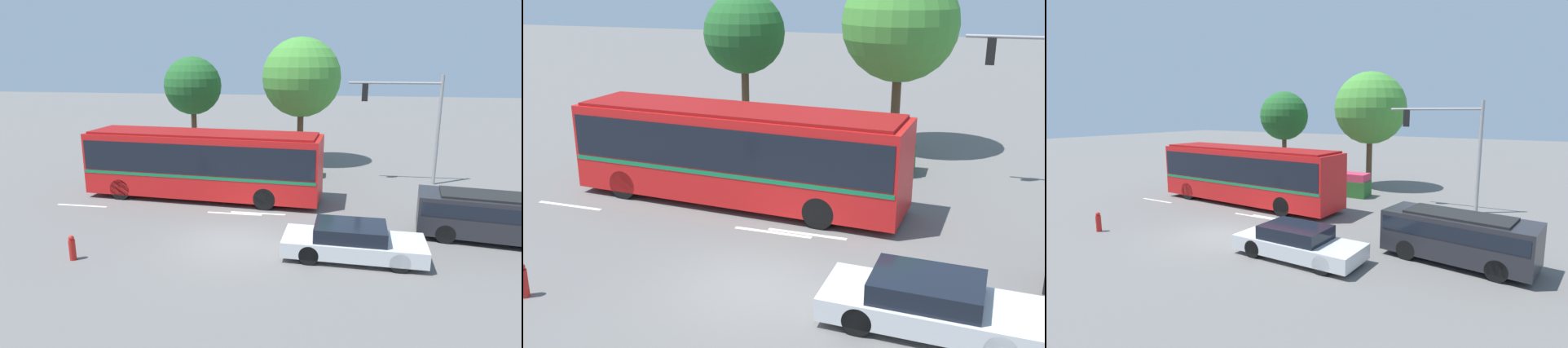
{
  "view_description": "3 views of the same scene",
  "coord_description": "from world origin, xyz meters",
  "views": [
    {
      "loc": [
        3.56,
        -14.94,
        6.52
      ],
      "look_at": [
        0.53,
        3.56,
        1.75
      ],
      "focal_mm": 31.2,
      "sensor_mm": 36.0,
      "label": 1
    },
    {
      "loc": [
        4.92,
        -12.21,
        7.18
      ],
      "look_at": [
        -0.13,
        2.97,
        1.96
      ],
      "focal_mm": 41.38,
      "sensor_mm": 36.0,
      "label": 2
    },
    {
      "loc": [
        11.48,
        -12.06,
        5.2
      ],
      "look_at": [
        1.68,
        4.68,
        2.14
      ],
      "focal_mm": 27.4,
      "sensor_mm": 36.0,
      "label": 3
    }
  ],
  "objects": [
    {
      "name": "lane_stripe_far",
      "position": [
        0.42,
        3.45,
        0.01
      ],
      "size": [
        2.4,
        0.16,
        0.01
      ],
      "primitive_type": "cube",
      "color": "silver",
      "rests_on": "ground"
    },
    {
      "name": "street_tree_centre",
      "position": [
        1.42,
        13.56,
        5.4
      ],
      "size": [
        4.85,
        4.85,
        7.84
      ],
      "color": "brown",
      "rests_on": "ground"
    },
    {
      "name": "city_bus",
      "position": [
        -2.54,
        5.34,
        1.83
      ],
      "size": [
        11.32,
        3.24,
        3.21
      ],
      "rotation": [
        0.0,
        0.0,
        3.08
      ],
      "color": "red",
      "rests_on": "ground"
    },
    {
      "name": "sedan_foreground",
      "position": [
        4.31,
        -0.47,
        0.57
      ],
      "size": [
        4.77,
        2.05,
        1.19
      ],
      "rotation": [
        0.0,
        0.0,
        -0.04
      ],
      "color": "silver",
      "rests_on": "ground"
    },
    {
      "name": "street_tree_left",
      "position": [
        -5.52,
        13.47,
        4.83
      ],
      "size": [
        3.68,
        3.68,
        6.7
      ],
      "color": "brown",
      "rests_on": "ground"
    },
    {
      "name": "fire_hydrant",
      "position": [
        -4.9,
        -2.15,
        0.41
      ],
      "size": [
        0.22,
        0.22,
        0.86
      ],
      "color": "red",
      "rests_on": "ground"
    },
    {
      "name": "suv_left_lane",
      "position": [
        9.3,
        1.95,
        1.01
      ],
      "size": [
        5.2,
        2.6,
        1.74
      ],
      "rotation": [
        0.0,
        0.0,
        -0.15
      ],
      "color": "#232328",
      "rests_on": "ground"
    },
    {
      "name": "traffic_light_pole",
      "position": [
        7.65,
        9.67,
        3.78
      ],
      "size": [
        4.79,
        0.24,
        5.75
      ],
      "rotation": [
        0.0,
        0.0,
        3.14
      ],
      "color": "gray",
      "rests_on": "ground"
    },
    {
      "name": "lane_stripe_near",
      "position": [
        -0.57,
        3.25,
        0.01
      ],
      "size": [
        2.4,
        0.16,
        0.01
      ],
      "primitive_type": "cube",
      "color": "silver",
      "rests_on": "ground"
    },
    {
      "name": "flowering_hedge",
      "position": [
        -0.38,
        10.23,
        0.71
      ],
      "size": [
        6.15,
        1.23,
        1.44
      ],
      "color": "#286028",
      "rests_on": "ground"
    },
    {
      "name": "lane_stripe_mid",
      "position": [
        -7.71,
        3.2,
        0.01
      ],
      "size": [
        2.4,
        0.16,
        0.01
      ],
      "primitive_type": "cube",
      "color": "silver",
      "rests_on": "ground"
    },
    {
      "name": "ground_plane",
      "position": [
        0.0,
        0.0,
        0.0
      ],
      "size": [
        140.0,
        140.0,
        0.0
      ],
      "primitive_type": "plane",
      "color": "slate"
    }
  ]
}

